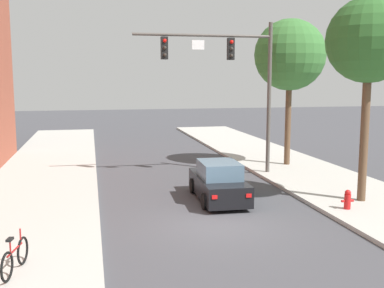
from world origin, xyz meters
name	(u,v)px	position (x,y,z in m)	size (l,w,h in m)	color
ground_plane	(221,225)	(0.00, 0.00, 0.00)	(120.00, 120.00, 0.00)	#424247
sidewalk_left	(18,236)	(-6.50, 0.00, 0.07)	(5.00, 60.00, 0.15)	#B2AFA8
traffic_signal_mast	(232,69)	(2.64, 7.43, 5.36)	(6.91, 0.38, 7.50)	#514C47
car_lead_black	(218,183)	(0.78, 3.11, 0.72)	(1.96, 4.30, 1.60)	black
bicycle_leaning	(15,257)	(-6.12, -3.02, 0.54)	(0.42, 1.74, 0.98)	black
fire_hydrant	(348,199)	(4.92, 0.34, 0.51)	(0.48, 0.24, 0.72)	red
street_tree_nearest	(369,41)	(6.10, 1.32, 6.28)	(3.23, 3.23, 7.81)	brown
street_tree_second	(290,55)	(6.45, 9.22, 6.15)	(3.86, 3.86, 7.96)	brown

